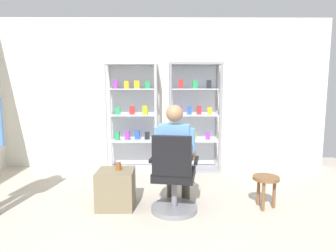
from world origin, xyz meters
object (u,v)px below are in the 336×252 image
office_chair (174,181)px  wooden_stool (266,183)px  display_cabinet_right (194,116)px  tea_glass (118,166)px  storage_crate (116,189)px  seated_shopkeeper (176,151)px  display_cabinet_left (132,117)px

office_chair → wooden_stool: office_chair is taller
display_cabinet_right → wooden_stool: bearing=-67.1°
office_chair → tea_glass: 0.72m
storage_crate → tea_glass: size_ratio=4.80×
office_chair → seated_shopkeeper: (0.03, 0.16, 0.32)m
office_chair → storage_crate: office_chair is taller
storage_crate → wooden_stool: 1.86m
display_cabinet_left → office_chair: (0.69, -1.86, -0.57)m
display_cabinet_left → seated_shopkeeper: bearing=-67.2°
display_cabinet_right → tea_glass: display_cabinet_right is taller
office_chair → tea_glass: office_chair is taller
seated_shopkeeper → display_cabinet_right: bearing=77.3°
storage_crate → wooden_stool: bearing=-1.4°
seated_shopkeeper → wooden_stool: 1.18m
tea_glass → wooden_stool: 1.83m
display_cabinet_left → wooden_stool: display_cabinet_left is taller
display_cabinet_right → office_chair: display_cabinet_right is taller
tea_glass → office_chair: bearing=-16.1°
seated_shopkeeper → storage_crate: size_ratio=2.75×
seated_shopkeeper → wooden_stool: bearing=-1.2°
tea_glass → wooden_stool: bearing=-1.9°
display_cabinet_right → tea_glass: bearing=-123.3°
display_cabinet_left → display_cabinet_right: size_ratio=1.00×
storage_crate → wooden_stool: storage_crate is taller
storage_crate → tea_glass: 0.29m
display_cabinet_right → office_chair: 1.99m
tea_glass → display_cabinet_right: bearing=56.7°
tea_glass → display_cabinet_left: bearing=90.3°
wooden_stool → tea_glass: bearing=178.1°
wooden_stool → storage_crate: bearing=178.6°
display_cabinet_left → office_chair: 2.06m
display_cabinet_left → tea_glass: size_ratio=19.40×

